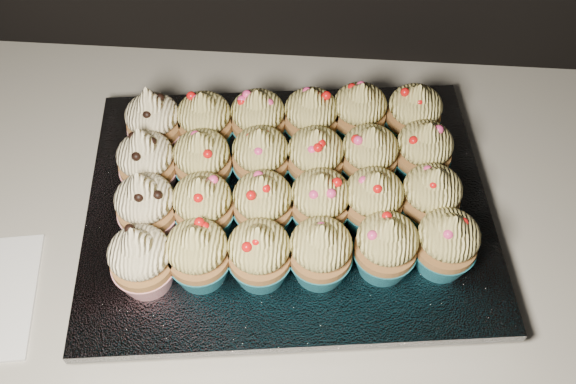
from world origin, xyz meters
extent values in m
cube|color=beige|center=(0.00, 1.70, 0.88)|extent=(2.44, 0.64, 0.04)
cube|color=black|center=(-0.21, 1.72, 0.91)|extent=(0.44, 0.36, 0.02)
cube|color=silver|center=(-0.21, 1.72, 0.93)|extent=(0.48, 0.39, 0.01)
cone|color=#A3162B|center=(-0.34, 1.62, 0.95)|extent=(0.06, 0.06, 0.03)
ellipsoid|color=#FFEAB3|center=(-0.34, 1.62, 0.99)|extent=(0.06, 0.06, 0.04)
cone|color=#FFEAB3|center=(-0.34, 1.62, 1.02)|extent=(0.03, 0.03, 0.03)
cone|color=#1B6E81|center=(-0.28, 1.63, 0.95)|extent=(0.06, 0.06, 0.03)
ellipsoid|color=#DDCB6F|center=(-0.28, 1.63, 0.99)|extent=(0.06, 0.06, 0.04)
cone|color=#DDCB6F|center=(-0.28, 1.63, 1.01)|extent=(0.03, 0.03, 0.02)
cone|color=#1B6E81|center=(-0.23, 1.63, 0.95)|extent=(0.06, 0.06, 0.03)
ellipsoid|color=#DDCB6F|center=(-0.23, 1.63, 0.99)|extent=(0.06, 0.06, 0.04)
cone|color=#DDCB6F|center=(-0.23, 1.63, 1.01)|extent=(0.03, 0.03, 0.02)
cone|color=#1B6E81|center=(-0.17, 1.64, 0.95)|extent=(0.06, 0.06, 0.03)
ellipsoid|color=#DDCB6F|center=(-0.17, 1.64, 0.99)|extent=(0.06, 0.06, 0.04)
cone|color=#DDCB6F|center=(-0.17, 1.64, 1.01)|extent=(0.03, 0.03, 0.02)
cone|color=#1B6E81|center=(-0.10, 1.65, 0.95)|extent=(0.06, 0.06, 0.03)
ellipsoid|color=#DDCB6F|center=(-0.10, 1.65, 0.99)|extent=(0.06, 0.06, 0.04)
cone|color=#DDCB6F|center=(-0.10, 1.65, 1.01)|extent=(0.03, 0.03, 0.02)
cone|color=#1B6E81|center=(-0.05, 1.66, 0.95)|extent=(0.06, 0.06, 0.03)
ellipsoid|color=#DDCB6F|center=(-0.05, 1.66, 0.99)|extent=(0.06, 0.06, 0.04)
cone|color=#DDCB6F|center=(-0.05, 1.66, 1.01)|extent=(0.03, 0.03, 0.02)
cone|color=#A3162B|center=(-0.35, 1.68, 0.95)|extent=(0.06, 0.06, 0.03)
ellipsoid|color=#FFEAB3|center=(-0.35, 1.68, 0.99)|extent=(0.06, 0.06, 0.04)
cone|color=#FFEAB3|center=(-0.35, 1.68, 1.02)|extent=(0.03, 0.03, 0.03)
cone|color=#1B6E81|center=(-0.29, 1.68, 0.95)|extent=(0.06, 0.06, 0.03)
ellipsoid|color=#DDCB6F|center=(-0.29, 1.68, 0.99)|extent=(0.06, 0.06, 0.04)
cone|color=#DDCB6F|center=(-0.29, 1.68, 1.01)|extent=(0.03, 0.03, 0.02)
cone|color=#1B6E81|center=(-0.23, 1.69, 0.95)|extent=(0.06, 0.06, 0.03)
ellipsoid|color=#DDCB6F|center=(-0.23, 1.69, 0.99)|extent=(0.06, 0.06, 0.04)
cone|color=#DDCB6F|center=(-0.23, 1.69, 1.01)|extent=(0.03, 0.03, 0.02)
cone|color=#1B6E81|center=(-0.17, 1.70, 0.95)|extent=(0.06, 0.06, 0.03)
ellipsoid|color=#DDCB6F|center=(-0.17, 1.70, 0.99)|extent=(0.06, 0.06, 0.04)
cone|color=#DDCB6F|center=(-0.17, 1.70, 1.01)|extent=(0.03, 0.03, 0.02)
cone|color=#1B6E81|center=(-0.12, 1.70, 0.95)|extent=(0.06, 0.06, 0.03)
ellipsoid|color=#DDCB6F|center=(-0.12, 1.70, 0.99)|extent=(0.06, 0.06, 0.04)
cone|color=#DDCB6F|center=(-0.12, 1.70, 1.01)|extent=(0.03, 0.03, 0.02)
cone|color=#1B6E81|center=(-0.06, 1.71, 0.95)|extent=(0.06, 0.06, 0.03)
ellipsoid|color=#DDCB6F|center=(-0.06, 1.71, 0.99)|extent=(0.06, 0.06, 0.04)
cone|color=#DDCB6F|center=(-0.06, 1.71, 1.01)|extent=(0.03, 0.03, 0.02)
cone|color=#A3162B|center=(-0.36, 1.73, 0.95)|extent=(0.06, 0.06, 0.03)
ellipsoid|color=#FFEAB3|center=(-0.36, 1.73, 0.99)|extent=(0.06, 0.06, 0.04)
cone|color=#FFEAB3|center=(-0.36, 1.73, 1.02)|extent=(0.03, 0.03, 0.03)
cone|color=#1B6E81|center=(-0.30, 1.74, 0.95)|extent=(0.06, 0.06, 0.03)
ellipsoid|color=#DDCB6F|center=(-0.30, 1.74, 0.99)|extent=(0.06, 0.06, 0.04)
cone|color=#DDCB6F|center=(-0.30, 1.74, 1.01)|extent=(0.03, 0.03, 0.02)
cone|color=#1B6E81|center=(-0.24, 1.75, 0.95)|extent=(0.06, 0.06, 0.03)
ellipsoid|color=#DDCB6F|center=(-0.24, 1.75, 0.99)|extent=(0.06, 0.06, 0.04)
cone|color=#DDCB6F|center=(-0.24, 1.75, 1.01)|extent=(0.03, 0.03, 0.02)
cone|color=#1B6E81|center=(-0.18, 1.76, 0.95)|extent=(0.06, 0.06, 0.03)
ellipsoid|color=#DDCB6F|center=(-0.18, 1.76, 0.99)|extent=(0.06, 0.06, 0.04)
cone|color=#DDCB6F|center=(-0.18, 1.76, 1.01)|extent=(0.03, 0.03, 0.02)
cone|color=#1B6E81|center=(-0.12, 1.76, 0.95)|extent=(0.06, 0.06, 0.03)
ellipsoid|color=#DDCB6F|center=(-0.12, 1.76, 0.99)|extent=(0.06, 0.06, 0.04)
cone|color=#DDCB6F|center=(-0.12, 1.76, 1.01)|extent=(0.03, 0.03, 0.02)
cone|color=#1B6E81|center=(-0.06, 1.77, 0.95)|extent=(0.06, 0.06, 0.03)
ellipsoid|color=#DDCB6F|center=(-0.06, 1.77, 0.99)|extent=(0.06, 0.06, 0.04)
cone|color=#DDCB6F|center=(-0.06, 1.77, 1.01)|extent=(0.03, 0.03, 0.02)
cone|color=#A3162B|center=(-0.36, 1.79, 0.95)|extent=(0.06, 0.06, 0.03)
ellipsoid|color=#FFEAB3|center=(-0.36, 1.79, 0.99)|extent=(0.06, 0.06, 0.04)
cone|color=#FFEAB3|center=(-0.36, 1.79, 1.02)|extent=(0.03, 0.03, 0.03)
cone|color=#1B6E81|center=(-0.30, 1.80, 0.95)|extent=(0.06, 0.06, 0.03)
ellipsoid|color=#DDCB6F|center=(-0.30, 1.80, 0.99)|extent=(0.06, 0.06, 0.04)
cone|color=#DDCB6F|center=(-0.30, 1.80, 1.01)|extent=(0.03, 0.03, 0.02)
cone|color=#1B6E81|center=(-0.25, 1.81, 0.95)|extent=(0.06, 0.06, 0.03)
ellipsoid|color=#DDCB6F|center=(-0.25, 1.81, 0.99)|extent=(0.06, 0.06, 0.04)
cone|color=#DDCB6F|center=(-0.25, 1.81, 1.01)|extent=(0.03, 0.03, 0.02)
cone|color=#1B6E81|center=(-0.19, 1.81, 0.95)|extent=(0.06, 0.06, 0.03)
ellipsoid|color=#DDCB6F|center=(-0.19, 1.81, 0.99)|extent=(0.06, 0.06, 0.04)
cone|color=#DDCB6F|center=(-0.19, 1.81, 1.01)|extent=(0.03, 0.03, 0.02)
cone|color=#1B6E81|center=(-0.13, 1.83, 0.95)|extent=(0.06, 0.06, 0.03)
ellipsoid|color=#DDCB6F|center=(-0.13, 1.83, 0.99)|extent=(0.06, 0.06, 0.04)
cone|color=#DDCB6F|center=(-0.13, 1.83, 1.01)|extent=(0.03, 0.03, 0.02)
cone|color=#1B6E81|center=(-0.07, 1.83, 0.95)|extent=(0.06, 0.06, 0.03)
ellipsoid|color=#DDCB6F|center=(-0.07, 1.83, 0.99)|extent=(0.06, 0.06, 0.04)
cone|color=#DDCB6F|center=(-0.07, 1.83, 1.01)|extent=(0.03, 0.03, 0.02)
camera|label=1|loc=(-0.17, 1.31, 1.50)|focal=40.00mm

